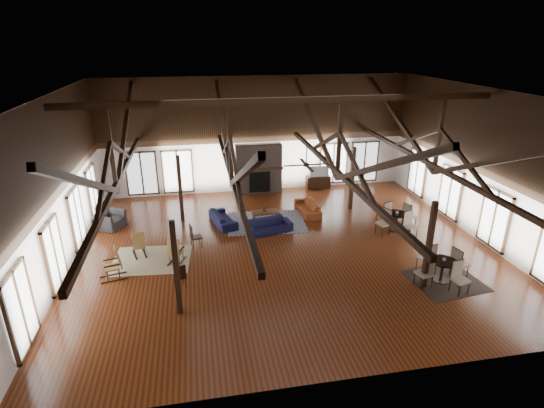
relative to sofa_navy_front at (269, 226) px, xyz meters
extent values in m
plane|color=brown|center=(0.37, -1.59, -0.29)|extent=(16.00, 16.00, 0.00)
cube|color=black|center=(0.37, -1.59, 5.71)|extent=(16.00, 14.00, 0.02)
cube|color=white|center=(0.37, 5.41, 2.71)|extent=(16.00, 0.02, 6.00)
cube|color=white|center=(0.37, -8.59, 2.71)|extent=(16.00, 0.02, 6.00)
cube|color=white|center=(-7.63, -1.59, 2.71)|extent=(0.02, 14.00, 6.00)
cube|color=white|center=(8.37, -1.59, 2.71)|extent=(0.02, 14.00, 6.00)
cube|color=black|center=(0.37, -1.59, 5.46)|extent=(15.60, 0.18, 0.22)
cube|color=black|center=(-5.63, -1.59, 2.76)|extent=(0.16, 13.70, 0.18)
cube|color=black|center=(-5.63, -1.59, 4.11)|extent=(0.14, 0.14, 2.70)
cube|color=black|center=(-5.63, 1.91, 3.98)|extent=(0.15, 7.07, 3.12)
cube|color=black|center=(-5.63, -5.09, 3.98)|extent=(0.15, 7.07, 3.12)
cube|color=black|center=(-1.63, -1.59, 2.76)|extent=(0.16, 13.70, 0.18)
cube|color=black|center=(-1.63, -1.59, 4.11)|extent=(0.14, 0.14, 2.70)
cube|color=black|center=(-1.63, 1.91, 3.98)|extent=(0.15, 7.07, 3.12)
cube|color=black|center=(-1.63, -5.09, 3.98)|extent=(0.15, 7.07, 3.12)
cube|color=black|center=(2.37, -1.59, 2.76)|extent=(0.16, 13.70, 0.18)
cube|color=black|center=(2.37, -1.59, 4.11)|extent=(0.14, 0.14, 2.70)
cube|color=black|center=(2.37, 1.91, 3.98)|extent=(0.15, 7.07, 3.12)
cube|color=black|center=(2.37, -5.09, 3.98)|extent=(0.15, 7.07, 3.12)
cube|color=black|center=(6.37, -1.59, 2.76)|extent=(0.16, 13.70, 0.18)
cube|color=black|center=(6.37, -1.59, 4.11)|extent=(0.14, 0.14, 2.70)
cube|color=black|center=(6.37, 1.91, 3.98)|extent=(0.15, 7.07, 3.12)
cube|color=black|center=(6.37, -5.09, 3.98)|extent=(0.15, 7.07, 3.12)
cube|color=black|center=(-3.63, -5.09, 1.23)|extent=(0.16, 0.16, 3.05)
cube|color=black|center=(4.37, -5.09, 1.23)|extent=(0.16, 0.16, 3.05)
cube|color=black|center=(-3.63, 1.91, 1.23)|extent=(0.16, 0.16, 3.05)
cube|color=black|center=(4.37, 1.91, 1.23)|extent=(0.16, 0.16, 3.05)
cube|color=#67584E|center=(0.37, 5.09, 1.01)|extent=(2.40, 0.62, 2.60)
cube|color=black|center=(0.37, 4.77, 0.36)|extent=(1.10, 0.06, 1.10)
cube|color=#372110|center=(0.37, 4.81, 1.06)|extent=(2.50, 0.20, 0.12)
cylinder|color=black|center=(0.87, -2.59, 3.76)|extent=(0.04, 0.04, 0.70)
cylinder|color=black|center=(0.87, -2.59, 3.41)|extent=(0.20, 0.20, 0.10)
cube|color=black|center=(1.32, -2.59, 3.41)|extent=(0.70, 0.12, 0.02)
cube|color=black|center=(0.87, -2.14, 3.41)|extent=(0.12, 0.70, 0.02)
cube|color=black|center=(0.42, -2.59, 3.41)|extent=(0.70, 0.12, 0.02)
cube|color=black|center=(0.87, -3.04, 3.41)|extent=(0.12, 0.70, 0.02)
imported|color=#15153B|center=(0.00, 0.00, 0.00)|extent=(2.12, 1.20, 0.58)
imported|color=#17193F|center=(-1.85, 1.19, -0.01)|extent=(2.05, 1.21, 0.56)
imported|color=brown|center=(2.18, 1.72, 0.00)|extent=(2.02, 0.87, 0.58)
cube|color=brown|center=(0.06, 1.19, 0.14)|extent=(1.24, 0.66, 0.06)
cube|color=brown|center=(-0.45, 0.99, -0.09)|extent=(0.06, 0.06, 0.40)
cube|color=brown|center=(-0.45, 1.39, -0.09)|extent=(0.06, 0.06, 0.40)
cube|color=brown|center=(0.57, 0.99, -0.09)|extent=(0.06, 0.06, 0.40)
cube|color=brown|center=(0.57, 1.39, -0.09)|extent=(0.06, 0.06, 0.40)
imported|color=#B2B2B2|center=(0.02, 1.20, 0.26)|extent=(0.18, 0.18, 0.18)
imported|color=#2C2C2E|center=(-6.72, 1.71, 0.07)|extent=(1.45, 1.39, 0.73)
cube|color=black|center=(-7.23, 2.78, 0.03)|extent=(0.49, 0.49, 0.65)
cylinder|color=black|center=(-7.23, 2.78, 0.56)|extent=(0.08, 0.08, 0.39)
cone|color=#EBE1C6|center=(-7.23, 2.78, 0.82)|extent=(0.35, 0.35, 0.28)
cube|color=#9E733C|center=(-5.23, -1.09, 0.09)|extent=(0.54, 0.53, 0.05)
cube|color=#9E733C|center=(-5.17, -1.28, 0.40)|extent=(0.47, 0.29, 0.64)
cube|color=black|center=(-5.41, -1.14, -0.27)|extent=(0.27, 0.76, 0.05)
cube|color=black|center=(-5.06, -1.04, -0.27)|extent=(0.27, 0.76, 0.05)
cube|color=#9E733C|center=(-3.81, -1.89, 0.10)|extent=(0.58, 0.57, 0.05)
cube|color=#9E733C|center=(-3.89, -2.08, 0.41)|extent=(0.48, 0.34, 0.65)
cube|color=black|center=(-3.98, -1.82, -0.27)|extent=(0.36, 0.75, 0.05)
cube|color=black|center=(-3.63, -1.97, -0.27)|extent=(0.36, 0.75, 0.05)
cube|color=#9E733C|center=(-5.93, -2.68, 0.15)|extent=(0.58, 0.59, 0.05)
cube|color=#9E733C|center=(-5.71, -2.63, 0.49)|extent=(0.30, 0.53, 0.72)
cube|color=black|center=(-5.88, -2.88, -0.27)|extent=(0.88, 0.25, 0.05)
cube|color=black|center=(-5.98, -2.48, -0.27)|extent=(0.88, 0.25, 0.05)
cube|color=black|center=(-3.05, -0.84, 0.15)|extent=(0.50, 0.50, 0.05)
cube|color=black|center=(-3.23, -0.88, 0.42)|extent=(0.13, 0.41, 0.54)
cylinder|color=black|center=(-3.05, -0.84, -0.07)|extent=(0.03, 0.03, 0.45)
cube|color=black|center=(-3.65, -3.65, 0.10)|extent=(0.46, 0.46, 0.04)
cube|color=black|center=(-3.60, -3.81, 0.34)|extent=(0.36, 0.14, 0.48)
cylinder|color=black|center=(-3.65, -3.65, -0.09)|extent=(0.03, 0.03, 0.40)
cylinder|color=black|center=(5.13, -4.89, 0.48)|extent=(0.90, 0.90, 0.04)
cylinder|color=black|center=(5.13, -4.89, 0.10)|extent=(0.10, 0.10, 0.75)
cylinder|color=black|center=(5.13, -4.89, -0.27)|extent=(0.54, 0.54, 0.04)
cylinder|color=black|center=(5.45, -0.78, 0.47)|extent=(0.90, 0.90, 0.04)
cylinder|color=black|center=(5.45, -0.78, 0.10)|extent=(0.10, 0.10, 0.74)
cylinder|color=black|center=(5.45, -0.78, -0.27)|extent=(0.54, 0.54, 0.04)
imported|color=#B2B2B2|center=(5.14, -4.90, 0.55)|extent=(0.15, 0.15, 0.10)
imported|color=#B2B2B2|center=(5.42, -0.80, 0.54)|extent=(0.15, 0.15, 0.10)
cube|color=black|center=(3.69, 5.16, 0.04)|extent=(1.31, 0.49, 0.66)
imported|color=#B2B2B2|center=(3.71, 5.16, 0.67)|extent=(1.05, 0.21, 0.60)
cube|color=#CBB28D|center=(-4.74, -1.57, -0.29)|extent=(3.02, 2.47, 0.01)
cube|color=#1A1F49|center=(0.08, 1.04, -0.28)|extent=(3.66, 2.87, 0.01)
cube|color=black|center=(5.31, -4.93, -0.29)|extent=(2.49, 2.31, 0.01)
camera|label=1|loc=(-2.84, -16.18, 7.55)|focal=28.00mm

